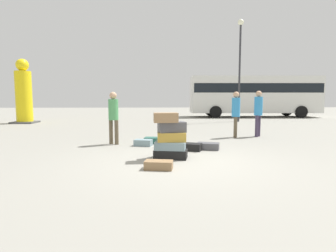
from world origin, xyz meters
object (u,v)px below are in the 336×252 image
object	(u,v)px
suitcase_slate_white_trunk	(143,143)
person_passerby_in_red	(113,113)
suitcase_teal_right_side	(155,140)
lamp_post	(240,56)
yellow_dummy_statue	(24,95)
suitcase_charcoal_foreground_far	(208,146)
parked_bus	(254,94)
suitcase_brown_left_side	(159,165)
suitcase_black_behind_tower	(187,147)
person_tourist_with_camera	(236,110)
person_bearded_onlooker	(258,110)
suitcase_tower	(170,138)

from	to	relation	value
suitcase_slate_white_trunk	person_passerby_in_red	bearing A→B (deg)	174.92
suitcase_teal_right_side	suitcase_slate_white_trunk	distance (m)	0.59
lamp_post	yellow_dummy_statue	bearing A→B (deg)	-177.65
suitcase_charcoal_foreground_far	suitcase_slate_white_trunk	bearing A→B (deg)	176.68
suitcase_teal_right_side	parked_bus	world-z (taller)	parked_bus
suitcase_brown_left_side	person_passerby_in_red	world-z (taller)	person_passerby_in_red
suitcase_black_behind_tower	suitcase_brown_left_side	bearing A→B (deg)	-89.35
person_tourist_with_camera	suitcase_teal_right_side	bearing A→B (deg)	-48.68
person_passerby_in_red	person_tourist_with_camera	bearing A→B (deg)	49.59
suitcase_brown_left_side	person_bearded_onlooker	size ratio (longest dim) A/B	0.32
suitcase_teal_right_side	parked_bus	distance (m)	15.05
suitcase_charcoal_foreground_far	lamp_post	size ratio (longest dim) A/B	0.10
suitcase_brown_left_side	parked_bus	world-z (taller)	parked_bus
lamp_post	suitcase_charcoal_foreground_far	bearing A→B (deg)	-111.84
parked_bus	suitcase_black_behind_tower	bearing A→B (deg)	-114.02
lamp_post	suitcase_black_behind_tower	bearing A→B (deg)	-114.76
suitcase_teal_right_side	person_bearded_onlooker	world-z (taller)	person_bearded_onlooker
suitcase_charcoal_foreground_far	suitcase_tower	bearing A→B (deg)	-118.37
suitcase_charcoal_foreground_far	lamp_post	distance (m)	10.87
suitcase_charcoal_foreground_far	person_passerby_in_red	xyz separation A→B (m)	(-2.75, 1.02, 0.87)
suitcase_teal_right_side	person_passerby_in_red	xyz separation A→B (m)	(-1.28, -0.14, 0.87)
suitcase_slate_white_trunk	parked_bus	distance (m)	15.63
suitcase_charcoal_foreground_far	person_tourist_with_camera	world-z (taller)	person_tourist_with_camera
suitcase_brown_left_side	yellow_dummy_statue	world-z (taller)	yellow_dummy_statue
suitcase_tower	person_tourist_with_camera	xyz separation A→B (m)	(2.59, 3.45, 0.51)
suitcase_slate_white_trunk	lamp_post	bearing A→B (deg)	71.48
person_passerby_in_red	parked_bus	bearing A→B (deg)	86.72
suitcase_slate_white_trunk	suitcase_black_behind_tower	distance (m)	1.45
suitcase_brown_left_side	suitcase_black_behind_tower	size ratio (longest dim) A/B	0.70
suitcase_slate_white_trunk	suitcase_brown_left_side	bearing A→B (deg)	-67.04
parked_bus	lamp_post	distance (m)	5.65
suitcase_black_behind_tower	parked_bus	size ratio (longest dim) A/B	0.08
suitcase_slate_white_trunk	person_bearded_onlooker	size ratio (longest dim) A/B	0.30
suitcase_brown_left_side	yellow_dummy_statue	distance (m)	13.47
person_tourist_with_camera	lamp_post	bearing A→B (deg)	-178.90
person_tourist_with_camera	lamp_post	world-z (taller)	lamp_post
yellow_dummy_statue	suitcase_tower	bearing A→B (deg)	-51.30
suitcase_brown_left_side	suitcase_charcoal_foreground_far	size ratio (longest dim) A/B	0.92
suitcase_black_behind_tower	yellow_dummy_statue	distance (m)	12.43
person_tourist_with_camera	lamp_post	distance (m)	8.01
suitcase_slate_white_trunk	suitcase_charcoal_foreground_far	world-z (taller)	suitcase_slate_white_trunk
suitcase_teal_right_side	person_bearded_onlooker	distance (m)	4.17
suitcase_tower	person_tourist_with_camera	distance (m)	4.34
suitcase_slate_white_trunk	lamp_post	size ratio (longest dim) A/B	0.08
person_passerby_in_red	lamp_post	bearing A→B (deg)	84.08
suitcase_slate_white_trunk	suitcase_brown_left_side	distance (m)	2.81
suitcase_tower	suitcase_slate_white_trunk	world-z (taller)	suitcase_tower
suitcase_tower	suitcase_brown_left_side	size ratio (longest dim) A/B	1.96
suitcase_tower	suitcase_charcoal_foreground_far	bearing A→B (deg)	44.22
suitcase_tower	suitcase_charcoal_foreground_far	distance (m)	1.60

